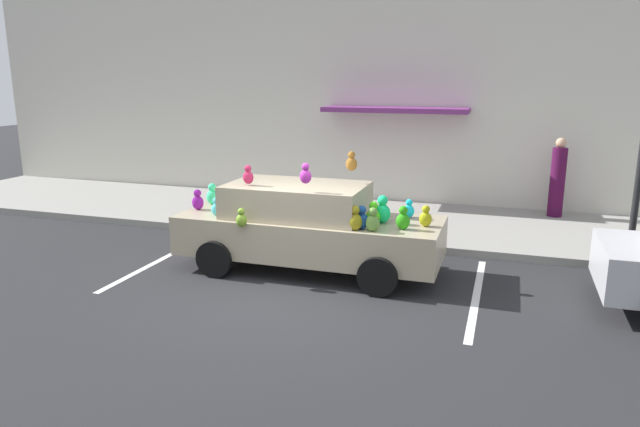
{
  "coord_description": "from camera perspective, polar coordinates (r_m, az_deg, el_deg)",
  "views": [
    {
      "loc": [
        3.27,
        -7.89,
        3.37
      ],
      "look_at": [
        0.03,
        1.95,
        0.9
      ],
      "focal_mm": 32.46,
      "sensor_mm": 36.0,
      "label": 1
    }
  ],
  "objects": [
    {
      "name": "parking_stripe_rear",
      "position": [
        11.29,
        -15.5,
        -4.44
      ],
      "size": [
        0.12,
        3.6,
        0.01
      ],
      "primitive_type": "cube",
      "color": "silver",
      "rests_on": "ground"
    },
    {
      "name": "plush_covered_car",
      "position": [
        10.13,
        -1.33,
        -1.28
      ],
      "size": [
        4.59,
        1.91,
        2.11
      ],
      "color": "tan",
      "rests_on": "ground"
    },
    {
      "name": "storefront_building",
      "position": [
        15.38,
        6.14,
        12.68
      ],
      "size": [
        24.0,
        1.25,
        6.4
      ],
      "color": "beige",
      "rests_on": "ground"
    },
    {
      "name": "teddy_bear_on_sidewalk",
      "position": [
        13.52,
        -8.8,
        0.67
      ],
      "size": [
        0.31,
        0.26,
        0.6
      ],
      "color": "pink",
      "rests_on": "sidewalk"
    },
    {
      "name": "parking_stripe_front",
      "position": [
        9.51,
        15.16,
        -7.82
      ],
      "size": [
        0.12,
        3.6,
        0.01
      ],
      "primitive_type": "cube",
      "color": "silver",
      "rests_on": "ground"
    },
    {
      "name": "ground_plane",
      "position": [
        9.18,
        -4.01,
        -8.17
      ],
      "size": [
        60.0,
        60.0,
        0.0
      ],
      "primitive_type": "plane",
      "color": "#262628"
    },
    {
      "name": "pedestrian_near_shopfront",
      "position": [
        14.56,
        22.37,
        3.08
      ],
      "size": [
        0.34,
        0.34,
        1.84
      ],
      "color": "#420D33",
      "rests_on": "sidewalk"
    },
    {
      "name": "sidewalk",
      "position": [
        13.7,
        3.89,
        -0.54
      ],
      "size": [
        24.0,
        4.0,
        0.15
      ],
      "primitive_type": "cube",
      "color": "gray",
      "rests_on": "ground"
    }
  ]
}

